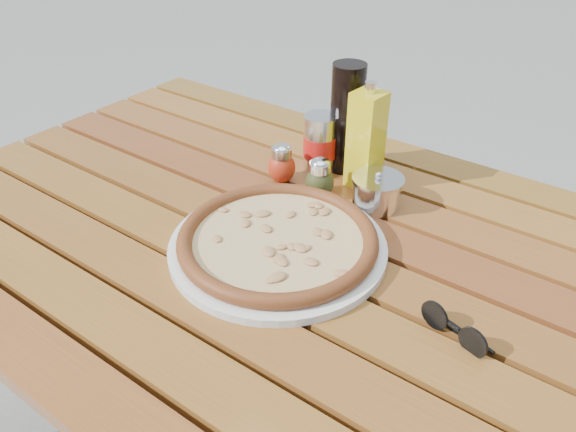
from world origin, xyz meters
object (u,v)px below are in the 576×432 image
Objects in this scene: oregano_shaker at (320,179)px; olive_oil_cruet at (366,140)px; dark_bottle at (347,119)px; plate at (278,247)px; table at (281,270)px; sunglasses at (454,329)px; pepper_shaker at (282,164)px; parmesan_tin at (377,191)px; pizza at (278,239)px; soda_can at (320,144)px.

oregano_shaker is 0.39× the size of olive_oil_cruet.
oregano_shaker is 0.37× the size of dark_bottle.
plate is at bearing -79.10° from dark_bottle.
table is 3.89× the size of plate.
olive_oil_cruet is at bearing 88.84° from plate.
olive_oil_cruet reaches higher than sunglasses.
olive_oil_cruet is at bearing 83.86° from table.
dark_bottle reaches higher than pepper_shaker.
parmesan_tin is (0.10, 0.03, -0.01)m from oregano_shaker.
dark_bottle is at bearing 151.44° from olive_oil_cruet.
oregano_shaker is at bearing -116.64° from olive_oil_cruet.
oregano_shaker is 0.40m from sunglasses.
soda_can reaches higher than pizza.
oregano_shaker is 0.11m from olive_oil_cruet.
pepper_shaker reaches higher than parmesan_tin.
pepper_shaker is 0.68× the size of soda_can.
olive_oil_cruet is at bearing 138.13° from parmesan_tin.
table is 17.07× the size of oregano_shaker.
parmesan_tin reaches higher than pizza.
olive_oil_cruet is (0.14, 0.08, 0.06)m from pepper_shaker.
parmesan_tin is at bearing 152.28° from sunglasses.
oregano_shaker is at bearing 97.32° from table.
parmesan_tin is at bearing 65.07° from table.
pepper_shaker reaches higher than table.
pizza reaches higher than plate.
dark_bottle is 1.05× the size of olive_oil_cruet.
plate is 0.23m from pepper_shaker.
soda_can is 0.57× the size of olive_oil_cruet.
sunglasses is at bearing -43.36° from parmesan_tin.
pepper_shaker is 0.74× the size of sunglasses.
pizza is at bearing -91.16° from olive_oil_cruet.
sunglasses reaches higher than table.
dark_bottle reaches higher than oregano_shaker.
plate is 1.71× the size of olive_oil_cruet.
pizza is 0.29m from soda_can.
table is 0.23m from parmesan_tin.
pizza is 0.28m from olive_oil_cruet.
dark_bottle reaches higher than plate.
sunglasses is at bearing -8.81° from table.
olive_oil_cruet is 0.10m from parmesan_tin.
oregano_shaker is at bearing -161.33° from parmesan_tin.
plate is 0.29m from soda_can.
table is 17.07× the size of pepper_shaker.
table is 0.28m from soda_can.
table is 3.63× the size of pizza.
pizza is 4.71× the size of pepper_shaker.
soda_can is (-0.09, 0.27, 0.04)m from pizza.
olive_oil_cruet is at bearing -28.56° from dark_bottle.
oregano_shaker is (0.09, -0.01, 0.00)m from pepper_shaker.
olive_oil_cruet reaches higher than pepper_shaker.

